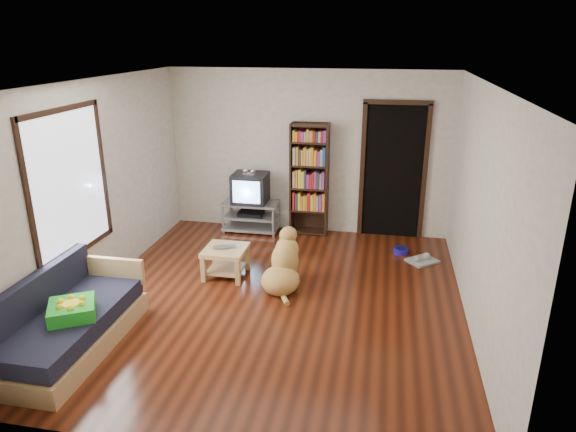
% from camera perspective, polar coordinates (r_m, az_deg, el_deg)
% --- Properties ---
extents(ground, '(5.00, 5.00, 0.00)m').
position_cam_1_polar(ground, '(6.38, -1.43, -9.33)').
color(ground, '#57210F').
rests_on(ground, ground).
extents(ceiling, '(5.00, 5.00, 0.00)m').
position_cam_1_polar(ceiling, '(5.61, -1.66, 14.62)').
color(ceiling, white).
rests_on(ceiling, ground).
extents(wall_back, '(4.50, 0.00, 4.50)m').
position_cam_1_polar(wall_back, '(8.24, 2.24, 7.02)').
color(wall_back, silver).
rests_on(wall_back, ground).
extents(wall_front, '(4.50, 0.00, 4.50)m').
position_cam_1_polar(wall_front, '(3.66, -10.13, -9.85)').
color(wall_front, silver).
rests_on(wall_front, ground).
extents(wall_left, '(0.00, 5.00, 5.00)m').
position_cam_1_polar(wall_left, '(6.71, -20.68, 2.85)').
color(wall_left, silver).
rests_on(wall_left, ground).
extents(wall_right, '(0.00, 5.00, 5.00)m').
position_cam_1_polar(wall_right, '(5.83, 20.60, 0.47)').
color(wall_right, silver).
rests_on(wall_right, ground).
extents(green_cushion, '(0.59, 0.59, 0.14)m').
position_cam_1_polar(green_cushion, '(5.61, -22.88, -9.58)').
color(green_cushion, green).
rests_on(green_cushion, sofa).
extents(laptop, '(0.35, 0.29, 0.02)m').
position_cam_1_polar(laptop, '(6.85, -7.07, -3.57)').
color(laptop, '#B9B9BD').
rests_on(laptop, coffee_table).
extents(dog_bowl, '(0.22, 0.22, 0.08)m').
position_cam_1_polar(dog_bowl, '(7.84, 12.42, -3.80)').
color(dog_bowl, '#241699').
rests_on(dog_bowl, ground).
extents(grey_rag, '(0.51, 0.50, 0.03)m').
position_cam_1_polar(grey_rag, '(7.63, 14.68, -4.83)').
color(grey_rag, '#A2A2A2').
rests_on(grey_rag, ground).
extents(window, '(0.03, 1.46, 1.70)m').
position_cam_1_polar(window, '(6.24, -23.09, 3.29)').
color(window, white).
rests_on(window, wall_left).
extents(doorway, '(1.03, 0.05, 2.19)m').
position_cam_1_polar(doorway, '(8.18, 11.63, 5.23)').
color(doorway, black).
rests_on(doorway, wall_back).
extents(tv_stand, '(0.90, 0.45, 0.50)m').
position_cam_1_polar(tv_stand, '(8.47, -4.14, 0.08)').
color(tv_stand, '#99999E').
rests_on(tv_stand, ground).
extents(crt_tv, '(0.55, 0.52, 0.58)m').
position_cam_1_polar(crt_tv, '(8.35, -4.18, 3.20)').
color(crt_tv, black).
rests_on(crt_tv, tv_stand).
extents(bookshelf, '(0.60, 0.30, 1.80)m').
position_cam_1_polar(bookshelf, '(8.16, 2.39, 4.72)').
color(bookshelf, black).
rests_on(bookshelf, ground).
extents(sofa, '(0.80, 1.80, 0.80)m').
position_cam_1_polar(sofa, '(5.84, -23.22, -11.07)').
color(sofa, tan).
rests_on(sofa, ground).
extents(coffee_table, '(0.55, 0.55, 0.40)m').
position_cam_1_polar(coffee_table, '(6.93, -6.95, -4.47)').
color(coffee_table, tan).
rests_on(coffee_table, ground).
extents(dog, '(0.54, 0.95, 0.78)m').
position_cam_1_polar(dog, '(6.58, -0.49, -5.61)').
color(dog, tan).
rests_on(dog, ground).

